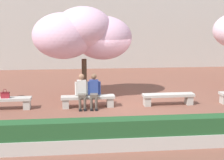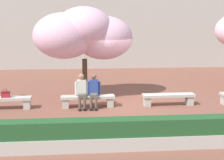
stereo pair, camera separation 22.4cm
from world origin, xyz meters
name	(u,v)px [view 1 (the left image)]	position (x,y,z in m)	size (l,w,h in m)	color
ground_plane	(129,106)	(0.00, 0.00, 0.00)	(100.00, 100.00, 0.00)	brown
building_facade	(105,5)	(0.00, 11.35, 4.31)	(28.00, 4.00, 8.62)	#B7B2A8
stone_bench_west_end	(3,102)	(-4.67, 0.00, 0.31)	(2.03, 0.46, 0.45)	#BCB7AD
stone_bench_near_west	(88,99)	(-1.56, 0.00, 0.31)	(2.03, 0.46, 0.45)	#BCB7AD
stone_bench_center	(168,97)	(1.56, 0.00, 0.31)	(2.03, 0.46, 0.45)	#BCB7AD
person_seated_left	(82,90)	(-1.78, -0.05, 0.70)	(0.51, 0.69, 1.29)	black
person_seated_right	(94,90)	(-1.33, -0.05, 0.70)	(0.51, 0.70, 1.29)	black
handbag	(5,95)	(-4.59, -0.02, 0.58)	(0.30, 0.15, 0.34)	#A3232D
cherry_tree_main	(83,34)	(-1.70, 1.50, 2.69)	(4.09, 2.68, 3.81)	#473323
planter_hedge_foreground	(152,133)	(0.00, -3.93, 0.39)	(13.51, 0.50, 0.80)	#BCB7AD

